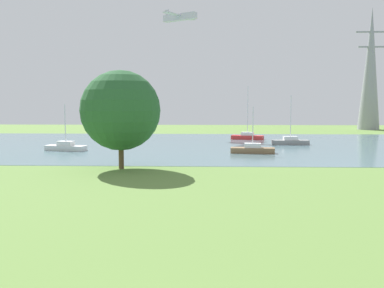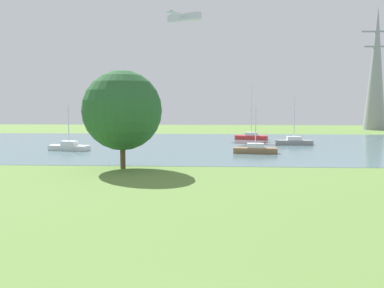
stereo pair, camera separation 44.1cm
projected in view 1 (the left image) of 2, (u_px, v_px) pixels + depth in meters
name	position (u px, v px, depth m)	size (l,w,h in m)	color
ground_plane	(191.00, 183.00, 30.72)	(160.00, 160.00, 0.00)	olive
water_surface	(200.00, 145.00, 58.58)	(140.00, 40.00, 0.02)	slate
sailboat_red	(247.00, 136.00, 66.94)	(5.03, 2.78, 8.05)	red
sailboat_brown	(253.00, 149.00, 48.83)	(4.93, 1.99, 5.12)	brown
sailboat_gray	(290.00, 141.00, 58.66)	(4.81, 1.55, 6.53)	gray
sailboat_white	(66.00, 147.00, 51.37)	(5.02, 2.56, 5.35)	white
tree_east_near	(121.00, 110.00, 37.02)	(6.73, 6.73, 8.31)	brown
electricity_pylon	(370.00, 69.00, 90.63)	(6.40, 4.40, 24.90)	gray
light_aircraft	(180.00, 17.00, 75.64)	(6.05, 7.76, 2.10)	silver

